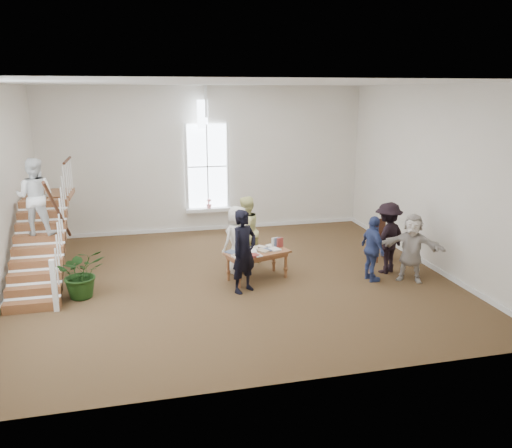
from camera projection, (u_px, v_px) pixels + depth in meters
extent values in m
plane|color=#48311C|center=(235.00, 279.00, 11.89)|extent=(10.00, 10.00, 0.00)
plane|color=beige|center=(207.00, 160.00, 15.54)|extent=(10.00, 0.00, 10.00)
plane|color=beige|center=(292.00, 243.00, 7.07)|extent=(10.00, 0.00, 10.00)
plane|color=beige|center=(431.00, 177.00, 12.40)|extent=(0.00, 9.00, 9.00)
plane|color=white|center=(232.00, 83.00, 10.72)|extent=(10.00, 10.00, 0.00)
cube|color=white|center=(209.00, 210.00, 15.77)|extent=(1.45, 0.28, 0.10)
plane|color=white|center=(207.00, 167.00, 15.53)|extent=(2.60, 0.00, 2.60)
plane|color=white|center=(206.00, 114.00, 15.12)|extent=(0.60, 0.60, 0.85)
cube|color=white|center=(209.00, 228.00, 16.08)|extent=(10.00, 0.04, 0.12)
imported|color=pink|center=(209.00, 204.00, 15.69)|extent=(0.17, 0.17, 0.30)
cube|color=brown|center=(32.00, 306.00, 10.15)|extent=(1.10, 0.30, 0.20)
cube|color=brown|center=(34.00, 291.00, 10.38)|extent=(1.10, 0.30, 0.20)
cube|color=brown|center=(36.00, 277.00, 10.61)|extent=(1.10, 0.30, 0.20)
cube|color=brown|center=(37.00, 263.00, 10.85)|extent=(1.10, 0.30, 0.20)
cube|color=brown|center=(39.00, 251.00, 11.08)|extent=(1.10, 0.30, 0.20)
cube|color=brown|center=(40.00, 238.00, 11.31)|extent=(1.10, 0.30, 0.20)
cube|color=brown|center=(41.00, 226.00, 11.54)|extent=(1.10, 0.30, 0.20)
cube|color=brown|center=(43.00, 215.00, 11.77)|extent=(1.10, 0.30, 0.20)
cube|color=brown|center=(44.00, 204.00, 12.00)|extent=(1.10, 0.30, 0.20)
cube|color=brown|center=(50.00, 195.00, 12.83)|extent=(1.10, 1.20, 0.12)
cube|color=white|center=(54.00, 286.00, 10.00)|extent=(0.10, 0.10, 1.10)
cylinder|color=#331C0D|center=(58.00, 212.00, 10.97)|extent=(0.07, 2.74, 1.86)
imported|color=silver|center=(35.00, 197.00, 11.06)|extent=(0.94, 0.79, 1.72)
cube|color=brown|center=(257.00, 252.00, 11.70)|extent=(1.62, 1.14, 0.05)
cube|color=brown|center=(257.00, 256.00, 11.72)|extent=(1.47, 0.99, 0.10)
cylinder|color=brown|center=(239.00, 275.00, 11.25)|extent=(0.07, 0.07, 0.64)
cylinder|color=brown|center=(286.00, 265.00, 11.87)|extent=(0.07, 0.07, 0.64)
cylinder|color=brown|center=(228.00, 268.00, 11.70)|extent=(0.07, 0.07, 0.64)
cylinder|color=brown|center=(274.00, 259.00, 12.32)|extent=(0.07, 0.07, 0.64)
cube|color=silver|center=(243.00, 255.00, 11.39)|extent=(0.24, 0.28, 0.03)
cube|color=beige|center=(261.00, 247.00, 11.99)|extent=(0.26, 0.27, 0.03)
cube|color=tan|center=(263.00, 251.00, 11.67)|extent=(0.29, 0.30, 0.04)
cube|color=silver|center=(265.00, 249.00, 11.84)|extent=(0.28, 0.27, 0.02)
cube|color=#4C5972|center=(270.00, 249.00, 11.82)|extent=(0.31, 0.32, 0.03)
cube|color=maroon|center=(248.00, 254.00, 11.44)|extent=(0.25, 0.30, 0.03)
cube|color=white|center=(253.00, 252.00, 11.59)|extent=(0.16, 0.30, 0.06)
cube|color=#BFB299|center=(254.00, 249.00, 11.81)|extent=(0.17, 0.28, 0.05)
cube|color=silver|center=(270.00, 246.00, 12.07)|extent=(0.26, 0.27, 0.03)
cube|color=beige|center=(238.00, 256.00, 11.31)|extent=(0.29, 0.32, 0.02)
cube|color=tan|center=(240.00, 256.00, 11.29)|extent=(0.31, 0.34, 0.05)
cube|color=silver|center=(275.00, 249.00, 11.80)|extent=(0.30, 0.34, 0.03)
cube|color=#4C5972|center=(232.00, 252.00, 11.62)|extent=(0.35, 0.36, 0.02)
cube|color=maroon|center=(253.00, 255.00, 11.36)|extent=(0.29, 0.30, 0.05)
cube|color=white|center=(257.00, 255.00, 11.41)|extent=(0.24, 0.33, 0.03)
imported|color=black|center=(244.00, 251.00, 10.92)|extent=(0.81, 0.75, 1.86)
imported|color=silver|center=(238.00, 239.00, 12.14)|extent=(0.97, 0.86, 1.66)
imported|color=#EEEB95|center=(245.00, 231.00, 12.66)|extent=(1.09, 1.05, 1.78)
imported|color=navy|center=(373.00, 249.00, 11.59)|extent=(0.44, 0.94, 1.56)
imported|color=black|center=(387.00, 238.00, 12.12)|extent=(1.30, 1.09, 1.75)
imported|color=beige|center=(412.00, 248.00, 11.58)|extent=(1.51, 1.21, 1.61)
imported|color=#173511|center=(82.00, 273.00, 10.70)|extent=(1.16, 1.07, 1.10)
cube|color=#331C0D|center=(381.00, 242.00, 13.08)|extent=(0.50, 0.50, 0.06)
cube|color=#331C0D|center=(377.00, 229.00, 13.20)|extent=(0.47, 0.08, 0.55)
cylinder|color=#331C0D|center=(378.00, 254.00, 12.92)|extent=(0.04, 0.04, 0.49)
cylinder|color=#331C0D|center=(390.00, 253.00, 13.03)|extent=(0.04, 0.04, 0.49)
cylinder|color=#331C0D|center=(370.00, 250.00, 13.26)|extent=(0.04, 0.04, 0.49)
cylinder|color=#331C0D|center=(383.00, 248.00, 13.37)|extent=(0.04, 0.04, 0.49)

